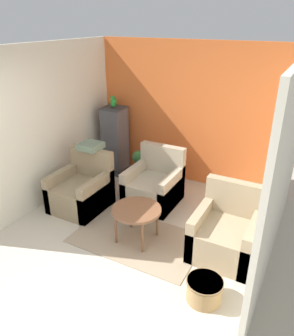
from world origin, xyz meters
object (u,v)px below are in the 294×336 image
object	(u,v)px
armchair_middle	(154,186)
birdcage	(115,141)
parrot	(113,102)
wicker_basket	(204,289)
potted_plant	(139,164)
armchair_right	(226,234)
coffee_table	(137,212)
armchair_left	(82,191)

from	to	relation	value
armchair_middle	birdcage	xyz separation A→B (m)	(-1.26, 0.73, 0.37)
parrot	wicker_basket	world-z (taller)	parrot
birdcage	potted_plant	world-z (taller)	birdcage
parrot	armchair_right	bearing A→B (deg)	-28.55
armchair_right	parrot	world-z (taller)	parrot
armchair_middle	potted_plant	bearing A→B (deg)	136.89
armchair_right	wicker_basket	bearing A→B (deg)	-88.01
armchair_right	parrot	bearing A→B (deg)	151.45
birdcage	coffee_table	bearing A→B (deg)	-49.60
coffee_table	parrot	bearing A→B (deg)	130.37
birdcage	armchair_left	bearing A→B (deg)	-79.36
birdcage	parrot	size ratio (longest dim) A/B	5.98
birdcage	wicker_basket	size ratio (longest dim) A/B	3.24
armchair_left	armchair_right	bearing A→B (deg)	-0.77
armchair_middle	potted_plant	distance (m)	0.90
coffee_table	potted_plant	xyz separation A→B (m)	(-0.93, 1.70, -0.13)
parrot	wicker_basket	distance (m)	3.90
armchair_right	wicker_basket	distance (m)	0.94
armchair_right	parrot	xyz separation A→B (m)	(-2.74, 1.49, 1.17)
coffee_table	wicker_basket	distance (m)	1.41
coffee_table	parrot	distance (m)	2.58
armchair_right	birdcage	distance (m)	3.14
parrot	armchair_middle	bearing A→B (deg)	-29.98
armchair_right	coffee_table	bearing A→B (deg)	-165.03
armchair_left	potted_plant	distance (m)	1.38
coffee_table	armchair_middle	world-z (taller)	armchair_middle
coffee_table	parrot	xyz separation A→B (m)	(-1.54, 1.81, 1.00)
armchair_right	wicker_basket	xyz separation A→B (m)	(0.03, -0.93, -0.16)
potted_plant	armchair_middle	bearing A→B (deg)	-43.11
potted_plant	wicker_basket	size ratio (longest dim) A/B	1.45
armchair_middle	parrot	xyz separation A→B (m)	(-1.26, 0.73, 1.17)
coffee_table	armchair_right	size ratio (longest dim) A/B	0.74
potted_plant	armchair_right	bearing A→B (deg)	-32.86
potted_plant	parrot	bearing A→B (deg)	169.44
armchair_left	armchair_right	size ratio (longest dim) A/B	1.00
birdcage	parrot	world-z (taller)	parrot
birdcage	wicker_basket	distance (m)	3.71
parrot	wicker_basket	size ratio (longest dim) A/B	0.54
coffee_table	armchair_middle	distance (m)	1.13
armchair_middle	wicker_basket	bearing A→B (deg)	-48.26
armchair_left	parrot	world-z (taller)	parrot
armchair_right	armchair_middle	world-z (taller)	same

